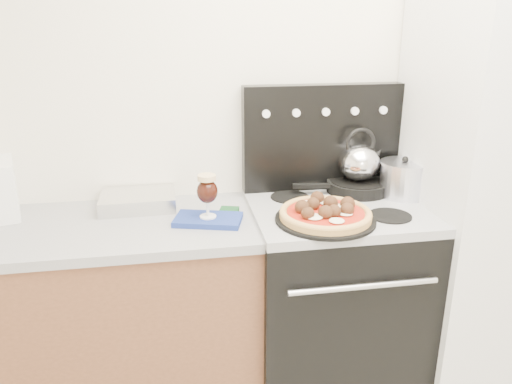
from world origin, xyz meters
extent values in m
cube|color=white|center=(0.00, 1.50, 1.25)|extent=(3.50, 0.01, 2.50)
cube|color=brown|center=(-1.02, 1.20, 0.43)|extent=(1.45, 0.60, 0.86)
cube|color=#9C9CA1|center=(-1.02, 1.20, 0.88)|extent=(1.48, 0.63, 0.04)
cube|color=black|center=(0.08, 1.18, 0.44)|extent=(0.76, 0.65, 0.88)
cube|color=#ADADB2|center=(0.08, 1.18, 0.90)|extent=(0.76, 0.65, 0.04)
cube|color=black|center=(0.08, 1.45, 1.17)|extent=(0.76, 0.08, 0.50)
cube|color=silver|center=(0.78, 1.15, 0.95)|extent=(0.64, 0.68, 1.90)
cube|color=white|center=(-0.79, 1.37, 0.93)|extent=(0.33, 0.25, 0.07)
cube|color=navy|center=(-0.49, 1.14, 0.91)|extent=(0.31, 0.23, 0.02)
cylinder|color=black|center=(-0.02, 1.02, 0.93)|extent=(0.44, 0.44, 0.01)
cylinder|color=black|center=(0.24, 1.36, 0.95)|extent=(0.33, 0.33, 0.05)
cylinder|color=silver|center=(0.42, 1.26, 1.00)|extent=(0.23, 0.23, 0.15)
camera|label=1|loc=(-0.63, -0.79, 1.70)|focal=35.00mm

